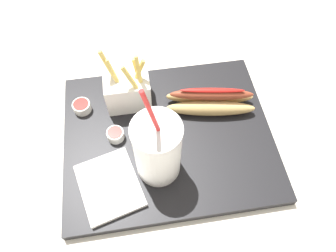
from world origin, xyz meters
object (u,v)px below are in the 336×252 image
(soda_cup, at_px, (157,150))
(hot_dog_1, at_px, (210,101))
(ketchup_cup_2, at_px, (82,106))
(ketchup_cup_1, at_px, (115,134))
(fries_basket, at_px, (128,88))
(napkin_stack, at_px, (110,186))

(soda_cup, bearing_deg, hot_dog_1, -136.15)
(ketchup_cup_2, bearing_deg, ketchup_cup_1, 129.81)
(soda_cup, bearing_deg, fries_basket, -76.32)
(hot_dog_1, xyz_separation_m, ketchup_cup_2, (0.27, -0.04, -0.01))
(soda_cup, relative_size, ketchup_cup_2, 6.31)
(fries_basket, xyz_separation_m, ketchup_cup_1, (0.04, 0.09, -0.03))
(soda_cup, bearing_deg, ketchup_cup_1, -45.56)
(hot_dog_1, height_order, napkin_stack, hot_dog_1)
(fries_basket, xyz_separation_m, napkin_stack, (0.05, 0.19, -0.03))
(fries_basket, height_order, ketchup_cup_2, fries_basket)
(ketchup_cup_1, height_order, ketchup_cup_2, same)
(napkin_stack, bearing_deg, ketchup_cup_2, -75.33)
(fries_basket, relative_size, ketchup_cup_2, 3.74)
(fries_basket, relative_size, hot_dog_1, 0.73)
(soda_cup, relative_size, hot_dog_1, 1.23)
(hot_dog_1, distance_m, napkin_stack, 0.27)
(ketchup_cup_1, height_order, napkin_stack, ketchup_cup_1)
(fries_basket, bearing_deg, ketchup_cup_2, 6.24)
(ketchup_cup_2, bearing_deg, fries_basket, -173.76)
(ketchup_cup_1, bearing_deg, hot_dog_1, -167.72)
(ketchup_cup_1, relative_size, napkin_stack, 0.28)
(ketchup_cup_1, distance_m, napkin_stack, 0.11)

